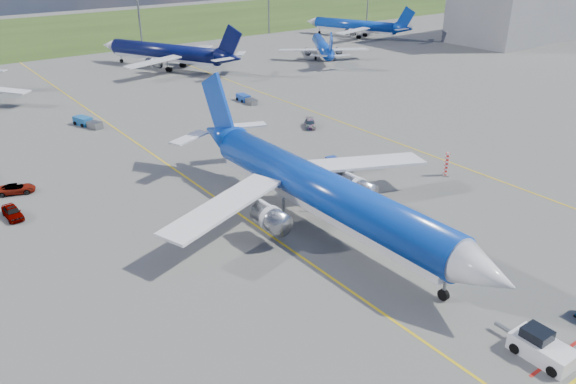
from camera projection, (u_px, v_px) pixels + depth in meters
ground at (325, 273)px, 49.27m from camera, size 400.00×400.00×0.00m
taxiway_lines at (183, 174)px, 69.61m from camera, size 60.25×160.00×0.02m
floodlight_masts at (55, 3)px, 129.80m from camera, size 202.20×0.50×22.70m
warning_post at (447, 164)px, 68.50m from camera, size 0.50×0.50×3.00m
bg_jet_n at (167, 68)px, 123.98m from camera, size 44.10×48.40×10.28m
bg_jet_ne at (322, 58)px, 134.30m from camera, size 35.19×37.44×7.83m
bg_jet_ene at (354, 37)px, 161.87m from camera, size 37.38×42.02×9.09m
main_airliner at (322, 228)px, 56.72m from camera, size 35.35×46.10×11.96m
pushback_tug at (541, 347)px, 39.21m from camera, size 2.28×5.99×2.03m
service_car_a at (12, 212)px, 58.59m from camera, size 1.72×3.90×1.31m
service_car_b at (16, 189)px, 64.17m from camera, size 4.49×3.10×1.14m
service_car_c at (310, 124)px, 86.05m from camera, size 3.60×4.14×1.14m
baggage_tug_w at (338, 165)px, 70.87m from camera, size 1.94×4.82×1.05m
baggage_tug_c at (87, 122)px, 86.66m from camera, size 3.10×5.81×1.26m
baggage_tug_e at (246, 99)px, 99.04m from camera, size 1.53×5.18×1.16m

